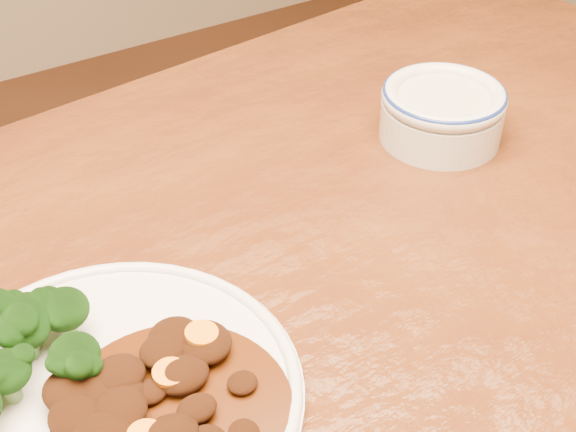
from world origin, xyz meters
TOP-DOWN VIEW (x-y plane):
  - dining_table at (0.00, 0.00)m, footprint 1.59×1.06m
  - dinner_plate at (-0.17, -0.01)m, footprint 0.30×0.30m
  - broccoli_florets at (-0.21, 0.04)m, footprint 0.13×0.11m
  - mince_stew at (-0.15, -0.05)m, footprint 0.18×0.18m
  - dip_bowl at (0.30, 0.15)m, footprint 0.14×0.14m

SIDE VIEW (x-z plane):
  - dining_table at x=0.00m, z-range 0.30..1.05m
  - dinner_plate at x=-0.17m, z-range 0.75..0.77m
  - mince_stew at x=-0.15m, z-range 0.76..0.79m
  - dip_bowl at x=0.30m, z-range 0.75..0.82m
  - broccoli_florets at x=-0.21m, z-range 0.77..0.82m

